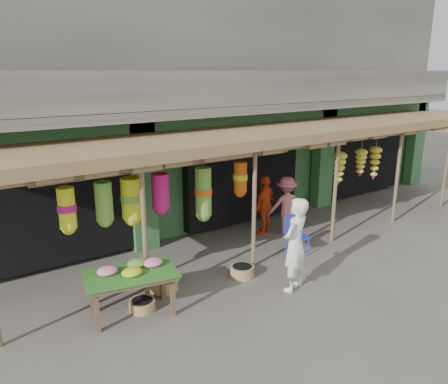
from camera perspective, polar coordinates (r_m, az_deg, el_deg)
ground at (r=10.71m, az=9.47°, el=-7.17°), size 80.00×80.00×0.00m
building at (r=13.78m, az=-4.43°, el=12.49°), size 16.40×6.80×7.00m
awning at (r=10.47m, az=6.36°, el=7.09°), size 14.00×2.70×2.79m
flower_table at (r=7.75m, az=-11.99°, el=-10.49°), size 1.68×1.18×0.92m
blue_chair at (r=10.23m, az=9.31°, el=-5.26°), size 0.49×0.49×0.90m
basket_left at (r=8.71m, az=-7.85°, el=-11.84°), size 0.65×0.65×0.23m
basket_mid at (r=8.13m, az=-10.64°, el=-14.31°), size 0.50×0.50×0.18m
basket_right at (r=9.14m, az=2.38°, el=-10.33°), size 0.62×0.62×0.23m
person_front at (r=8.43m, az=9.25°, el=-6.82°), size 0.78×0.65×1.84m
person_vendor at (r=11.28m, az=5.40°, el=-1.67°), size 0.98×0.70×1.55m
person_shopper at (r=11.37m, az=8.14°, el=-1.71°), size 1.11×0.88×1.51m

